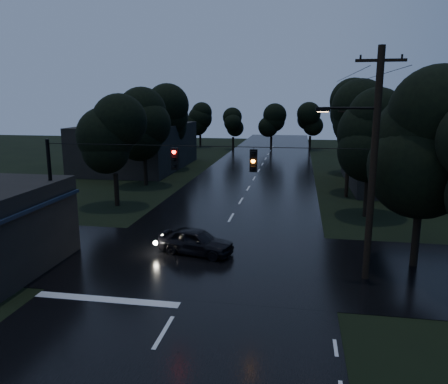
% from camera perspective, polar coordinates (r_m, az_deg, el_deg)
% --- Properties ---
extents(main_road, '(12.00, 120.00, 0.02)m').
position_cam_1_polar(main_road, '(39.16, 3.19, 0.45)').
color(main_road, black).
rests_on(main_road, ground).
extents(cross_street, '(60.00, 9.00, 0.02)m').
position_cam_1_polar(cross_street, '(22.04, -2.34, -8.88)').
color(cross_street, black).
rests_on(cross_street, ground).
extents(building_far_right, '(10.00, 14.00, 4.40)m').
position_cam_1_polar(building_far_right, '(43.57, 22.52, 3.66)').
color(building_far_right, black).
rests_on(building_far_right, ground).
extents(building_far_left, '(10.00, 16.00, 5.00)m').
position_cam_1_polar(building_far_left, '(51.78, -11.10, 5.89)').
color(building_far_left, black).
rests_on(building_far_left, ground).
extents(utility_pole_main, '(3.50, 0.30, 10.00)m').
position_cam_1_polar(utility_pole_main, '(19.53, 18.69, 3.73)').
color(utility_pole_main, black).
rests_on(utility_pole_main, ground).
extents(utility_pole_far, '(2.00, 0.30, 7.50)m').
position_cam_1_polar(utility_pole_far, '(36.54, 15.98, 5.33)').
color(utility_pole_far, black).
rests_on(utility_pole_far, ground).
extents(anchor_pole_left, '(0.18, 0.18, 6.00)m').
position_cam_1_polar(anchor_pole_left, '(23.02, -21.53, -1.02)').
color(anchor_pole_left, black).
rests_on(anchor_pole_left, ground).
extents(span_signals, '(15.00, 0.37, 1.12)m').
position_cam_1_polar(span_signals, '(19.66, -1.49, 4.37)').
color(span_signals, black).
rests_on(span_signals, ground).
extents(tree_corner_near, '(4.48, 4.48, 9.44)m').
position_cam_1_polar(tree_corner_near, '(21.93, 24.77, 6.04)').
color(tree_corner_near, black).
rests_on(tree_corner_near, ground).
extents(tree_left_a, '(3.92, 3.92, 8.26)m').
position_cam_1_polar(tree_left_a, '(33.05, -14.22, 7.13)').
color(tree_left_a, black).
rests_on(tree_left_a, ground).
extents(tree_left_b, '(4.20, 4.20, 8.85)m').
position_cam_1_polar(tree_left_b, '(40.65, -10.44, 8.69)').
color(tree_left_b, black).
rests_on(tree_left_b, ground).
extents(tree_left_c, '(4.48, 4.48, 9.44)m').
position_cam_1_polar(tree_left_c, '(50.30, -7.15, 9.83)').
color(tree_left_c, black).
rests_on(tree_left_c, ground).
extents(tree_right_a, '(4.20, 4.20, 8.85)m').
position_cam_1_polar(tree_right_a, '(30.55, 18.63, 7.21)').
color(tree_right_a, black).
rests_on(tree_right_a, ground).
extents(tree_right_b, '(4.48, 4.48, 9.44)m').
position_cam_1_polar(tree_right_b, '(38.51, 17.80, 8.70)').
color(tree_right_b, black).
rests_on(tree_right_b, ground).
extents(tree_right_c, '(4.76, 4.76, 10.03)m').
position_cam_1_polar(tree_right_c, '(48.48, 16.95, 9.78)').
color(tree_right_c, black).
rests_on(tree_right_c, ground).
extents(car, '(4.23, 2.46, 1.35)m').
position_cam_1_polar(car, '(22.74, -3.70, -6.42)').
color(car, black).
rests_on(car, ground).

